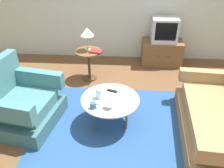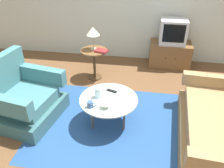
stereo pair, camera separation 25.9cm
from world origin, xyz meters
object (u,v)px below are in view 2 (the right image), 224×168
Objects in this scene: couch at (224,129)px; coffee_table at (109,101)px; table_lamp at (93,32)px; mug at (90,104)px; television at (173,32)px; bowl at (105,106)px; tv_stand at (170,54)px; book at (101,51)px; side_table at (94,58)px; armchair at (22,99)px; vase at (98,91)px; tv_remote_dark at (112,91)px.

coffee_table is (-1.54, 0.18, 0.15)m from couch.
table_lamp is 3.44× the size of mug.
bowl is at bearing -113.63° from television.
tv_stand is 1.80m from table_lamp.
bowl is (-0.99, -2.27, 0.23)m from tv_stand.
tv_stand is 2.59m from mug.
table_lamp is 1.67m from bowl.
book reaches higher than tv_stand.
mug is (-1.19, -2.28, -0.27)m from television.
table_lamp reaches higher than side_table.
table_lamp reaches higher than television.
armchair reaches higher than tv_stand.
armchair reaches higher than coffee_table.
book is at bearing 105.62° from coffee_table.
coffee_table is 3.06× the size of book.
vase is (-1.13, -2.04, -0.21)m from television.
armchair is 1.35× the size of coffee_table.
armchair is at bearing -137.60° from tv_stand.
mug is 0.92× the size of bowl.
vase is (0.35, -1.28, 0.13)m from side_table.
table_lamp is 3.15× the size of bowl.
vase reaches higher than bowl.
book is at bearing 103.19° from bowl.
table_lamp is at bearing 159.56° from armchair.
couch reaches higher than coffee_table.
television is 1.97× the size of book.
vase is 0.26m from tv_remote_dark.
table_lamp is (-0.51, 1.32, 0.52)m from coffee_table.
side_table is 1.70m from television.
side_table is at bearing -45.65° from tv_remote_dark.
side_table is 1.34m from vase.
tv_stand reaches higher than bowl.
tv_remote_dark is (0.52, -1.11, 0.04)m from side_table.
table_lamp is at bearing -153.55° from tv_stand.
television is at bearing 18.97° from couch.
tv_stand is at bearing 64.63° from coffee_table.
side_table reaches higher than mug.
television reaches higher than couch.
tv_stand is 0.51m from television.
coffee_table is at bearing 101.51° from armchair.
bowl is (0.20, 0.02, -0.01)m from mug.
tv_remote_dark is at bearing 109.39° from armchair.
table_lamp is at bearing 58.53° from couch.
tv_remote_dark is 0.61× the size of book.
armchair is at bearing 169.88° from mug.
tv_stand is 3.91× the size of vase.
side_table is 0.52m from table_lamp.
armchair is 1.18m from vase.
side_table is 1.55m from mug.
bowl is (1.30, -0.18, 0.17)m from armchair.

